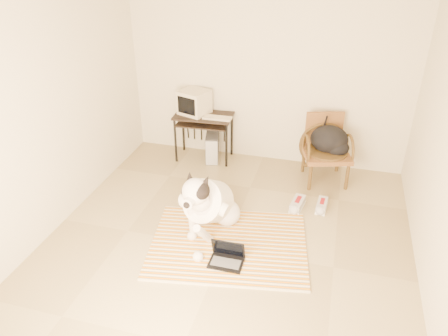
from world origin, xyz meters
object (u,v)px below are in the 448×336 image
at_px(backpack, 331,141).
at_px(pc_tower, 212,147).
at_px(crt_monitor, 194,102).
at_px(rattan_chair, 326,149).
at_px(dog, 209,204).
at_px(laptop, 227,257).
at_px(computer_desk, 203,122).

bearing_deg(backpack, pc_tower, 175.09).
height_order(crt_monitor, rattan_chair, crt_monitor).
xyz_separation_m(dog, rattan_chair, (1.18, 1.56, 0.09)).
height_order(laptop, computer_desk, computer_desk).
height_order(computer_desk, backpack, backpack).
bearing_deg(computer_desk, rattan_chair, -4.30).
distance_m(computer_desk, backpack, 1.84).
height_order(rattan_chair, backpack, rattan_chair).
xyz_separation_m(laptop, crt_monitor, (-1.09, 2.24, 0.79)).
bearing_deg(computer_desk, dog, -70.56).
height_order(dog, pc_tower, dog).
bearing_deg(pc_tower, backpack, -4.91).
distance_m(computer_desk, crt_monitor, 0.31).
distance_m(computer_desk, rattan_chair, 1.79).
height_order(dog, crt_monitor, crt_monitor).
height_order(dog, computer_desk, dog).
bearing_deg(computer_desk, laptop, -66.69).
bearing_deg(rattan_chair, pc_tower, 175.19).
distance_m(dog, computer_desk, 1.82).
relative_size(computer_desk, pc_tower, 1.87).
relative_size(computer_desk, backpack, 1.64).
bearing_deg(rattan_chair, backpack, -8.44).
distance_m(dog, rattan_chair, 1.96).
bearing_deg(laptop, backpack, 66.71).
xyz_separation_m(pc_tower, rattan_chair, (1.65, -0.14, 0.25)).
distance_m(pc_tower, backpack, 1.75).
relative_size(laptop, crt_monitor, 0.73).
distance_m(dog, laptop, 0.67).
bearing_deg(backpack, laptop, -113.29).
bearing_deg(computer_desk, pc_tower, 2.24).
bearing_deg(crt_monitor, rattan_chair, -5.13).
bearing_deg(pc_tower, computer_desk, -177.76).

